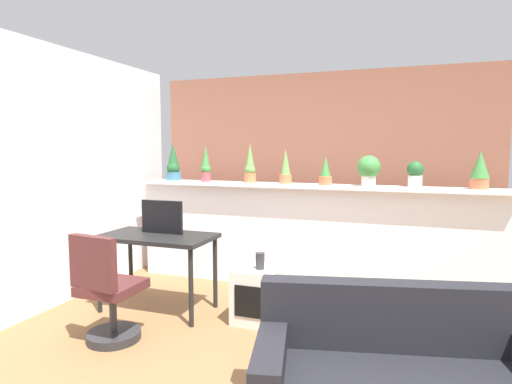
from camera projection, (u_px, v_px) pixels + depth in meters
The scene contains 18 objects.
ground_plane at pixel (241, 376), 2.98m from camera, with size 12.00×12.00×0.00m, color brown.
divider_wall at pixel (307, 239), 4.79m from camera, with size 4.11×0.16×1.15m, color white.
plant_shelf at pixel (307, 186), 4.69m from camera, with size 4.11×0.30×0.04m, color white.
brick_wall_behind at pixel (319, 176), 5.29m from camera, with size 4.11×0.10×2.50m, color #935B47.
side_wall_left at pixel (28, 179), 4.00m from camera, with size 0.12×4.40×2.60m, color white.
potted_plant_0 at pixel (173, 165), 5.26m from camera, with size 0.19×0.19×0.47m.
potted_plant_1 at pixel (206, 165), 5.05m from camera, with size 0.12×0.12×0.43m.
potted_plant_2 at pixel (250, 166), 4.90m from camera, with size 0.14×0.14×0.45m.
potted_plant_3 at pixel (286, 168), 4.76m from camera, with size 0.14×0.14×0.39m.
potted_plant_4 at pixel (325, 172), 4.58m from camera, with size 0.14×0.14×0.31m.
potted_plant_5 at pixel (369, 169), 4.44m from camera, with size 0.24×0.24×0.32m.
potted_plant_6 at pixel (415, 173), 4.32m from camera, with size 0.16×0.16×0.26m.
potted_plant_7 at pixel (480, 170), 4.10m from camera, with size 0.17×0.17×0.37m.
desk at pixel (157, 243), 4.14m from camera, with size 1.10×0.60×0.75m.
tv_monitor at pixel (162, 217), 4.19m from camera, with size 0.44×0.04×0.33m, color black.
office_chair at pixel (107, 296), 3.46m from camera, with size 0.47×0.47×0.91m.
side_cube_shelf at pixel (257, 295), 3.90m from camera, with size 0.40×0.41×0.50m.
vase_on_shelf at pixel (260, 261), 3.84m from camera, with size 0.08×0.08×0.15m, color #2D2D33.
Camera 1 is at (1.06, -2.63, 1.58)m, focal length 29.94 mm.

